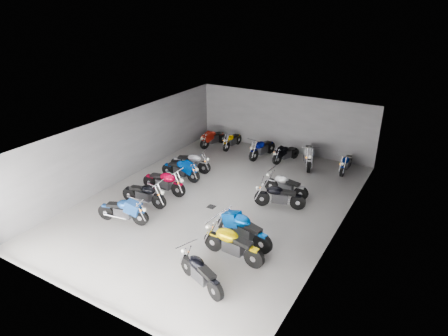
% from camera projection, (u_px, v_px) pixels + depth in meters
% --- Properties ---
extents(ground, '(14.00, 14.00, 0.00)m').
position_uv_depth(ground, '(218.00, 202.00, 16.95)').
color(ground, '#989590').
rests_on(ground, ground).
extents(wall_back, '(10.00, 0.10, 3.20)m').
position_uv_depth(wall_back, '(284.00, 123.00, 21.82)').
color(wall_back, gray).
rests_on(wall_back, ground).
extents(wall_left, '(0.10, 14.00, 3.20)m').
position_uv_depth(wall_left, '(126.00, 146.00, 18.61)').
color(wall_left, gray).
rests_on(wall_left, ground).
extents(wall_right, '(0.10, 14.00, 3.20)m').
position_uv_depth(wall_right, '(339.00, 197.00, 13.99)').
color(wall_right, gray).
rests_on(wall_right, ground).
extents(ceiling, '(10.00, 14.00, 0.04)m').
position_uv_depth(ceiling, '(217.00, 130.00, 15.64)').
color(ceiling, black).
rests_on(ceiling, wall_back).
extents(drain_grate, '(0.32, 0.32, 0.01)m').
position_uv_depth(drain_grate, '(211.00, 207.00, 16.55)').
color(drain_grate, black).
rests_on(drain_grate, ground).
extents(motorcycle_left_b, '(2.10, 0.66, 0.93)m').
position_uv_depth(motorcycle_left_b, '(123.00, 211.00, 15.26)').
color(motorcycle_left_b, black).
rests_on(motorcycle_left_b, ground).
extents(motorcycle_left_c, '(2.12, 0.46, 0.93)m').
position_uv_depth(motorcycle_left_c, '(144.00, 194.00, 16.51)').
color(motorcycle_left_c, black).
rests_on(motorcycle_left_c, ground).
extents(motorcycle_left_d, '(2.23, 0.44, 0.98)m').
position_uv_depth(motorcycle_left_d, '(164.00, 182.00, 17.49)').
color(motorcycle_left_d, black).
rests_on(motorcycle_left_d, ground).
extents(motorcycle_left_e, '(2.09, 0.42, 0.92)m').
position_uv_depth(motorcycle_left_e, '(181.00, 170.00, 18.77)').
color(motorcycle_left_e, black).
rests_on(motorcycle_left_e, ground).
extents(motorcycle_left_f, '(2.10, 0.56, 0.93)m').
position_uv_depth(motorcycle_left_f, '(191.00, 162.00, 19.58)').
color(motorcycle_left_f, black).
rests_on(motorcycle_left_f, ground).
extents(motorcycle_right_a, '(1.98, 0.88, 0.91)m').
position_uv_depth(motorcycle_right_a, '(200.00, 272.00, 11.94)').
color(motorcycle_right_a, black).
rests_on(motorcycle_right_a, ground).
extents(motorcycle_right_b, '(2.33, 0.50, 1.02)m').
position_uv_depth(motorcycle_right_b, '(232.00, 244.00, 13.17)').
color(motorcycle_right_b, black).
rests_on(motorcycle_right_b, ground).
extents(motorcycle_right_c, '(2.36, 0.65, 1.04)m').
position_uv_depth(motorcycle_right_c, '(243.00, 229.00, 13.96)').
color(motorcycle_right_c, black).
rests_on(motorcycle_right_c, ground).
extents(motorcycle_right_e, '(2.07, 0.77, 0.93)m').
position_uv_depth(motorcycle_right_e, '(279.00, 196.00, 16.34)').
color(motorcycle_right_e, black).
rests_on(motorcycle_right_e, ground).
extents(motorcycle_right_f, '(2.04, 0.42, 0.90)m').
position_uv_depth(motorcycle_right_f, '(286.00, 185.00, 17.29)').
color(motorcycle_right_f, black).
rests_on(motorcycle_right_f, ground).
extents(motorcycle_back_a, '(0.61, 1.98, 0.88)m').
position_uv_depth(motorcycle_back_a, '(213.00, 138.00, 22.86)').
color(motorcycle_back_a, black).
rests_on(motorcycle_back_a, ground).
extents(motorcycle_back_b, '(0.37, 1.90, 0.83)m').
position_uv_depth(motorcycle_back_b, '(232.00, 140.00, 22.59)').
color(motorcycle_back_b, black).
rests_on(motorcycle_back_b, ground).
extents(motorcycle_back_c, '(0.60, 2.13, 0.94)m').
position_uv_depth(motorcycle_back_c, '(262.00, 148.00, 21.28)').
color(motorcycle_back_c, black).
rests_on(motorcycle_back_c, ground).
extents(motorcycle_back_d, '(0.80, 1.81, 0.83)m').
position_uv_depth(motorcycle_back_d, '(286.00, 153.00, 20.78)').
color(motorcycle_back_d, black).
rests_on(motorcycle_back_d, ground).
extents(motorcycle_back_e, '(1.02, 2.29, 1.06)m').
position_uv_depth(motorcycle_back_e, '(309.00, 155.00, 20.21)').
color(motorcycle_back_e, black).
rests_on(motorcycle_back_e, ground).
extents(motorcycle_back_f, '(0.38, 1.94, 0.85)m').
position_uv_depth(motorcycle_back_f, '(346.00, 163.00, 19.59)').
color(motorcycle_back_f, black).
rests_on(motorcycle_back_f, ground).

